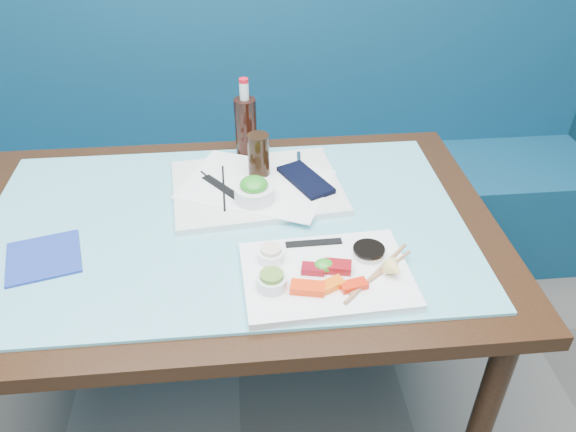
{
  "coord_description": "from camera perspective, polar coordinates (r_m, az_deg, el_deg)",
  "views": [
    {
      "loc": [
        0.05,
        0.29,
        1.61
      ],
      "look_at": [
        0.16,
        1.4,
        0.8
      ],
      "focal_mm": 35.0,
      "sensor_mm": 36.0,
      "label": 1
    }
  ],
  "objects": [
    {
      "name": "seaweed_bowl",
      "position": [
        1.48,
        -3.46,
        2.32
      ],
      "size": [
        0.11,
        0.11,
        0.04
      ],
      "primitive_type": "cylinder",
      "rotation": [
        0.0,
        0.0,
        0.01
      ],
      "color": "white",
      "rests_on": "serving_tray"
    },
    {
      "name": "blue_napkin",
      "position": [
        1.44,
        -23.57,
        -3.88
      ],
      "size": [
        0.2,
        0.2,
        0.01
      ],
      "primitive_type": "cube",
      "rotation": [
        0.0,
        0.0,
        0.26
      ],
      "color": "navy",
      "rests_on": "glass_top"
    },
    {
      "name": "cola_bottle_body",
      "position": [
        1.68,
        -4.3,
        8.87
      ],
      "size": [
        0.08,
        0.08,
        0.18
      ],
      "primitive_type": "cylinder",
      "rotation": [
        0.0,
        0.0,
        -0.21
      ],
      "color": "black",
      "rests_on": "glass_top"
    },
    {
      "name": "chopstick_sleeve",
      "position": [
        1.33,
        2.63,
        -2.74
      ],
      "size": [
        0.14,
        0.02,
        0.0
      ],
      "primitive_type": "cube",
      "rotation": [
        0.0,
        0.0,
        0.02
      ],
      "color": "black",
      "rests_on": "sashimi_plate"
    },
    {
      "name": "cola_glass",
      "position": [
        1.57,
        -3.0,
        6.21
      ],
      "size": [
        0.07,
        0.07,
        0.12
      ],
      "primitive_type": "cylinder",
      "rotation": [
        0.0,
        0.0,
        -0.11
      ],
      "color": "black",
      "rests_on": "serving_tray"
    },
    {
      "name": "navy_pouch",
      "position": [
        1.56,
        1.77,
        3.69
      ],
      "size": [
        0.15,
        0.2,
        0.01
      ],
      "primitive_type": "cube",
      "rotation": [
        0.0,
        0.0,
        0.45
      ],
      "color": "black",
      "rests_on": "serving_tray"
    },
    {
      "name": "black_chopstick_b",
      "position": [
        1.54,
        -6.56,
        2.91
      ],
      "size": [
        0.01,
        0.22,
        0.01
      ],
      "primitive_type": "cylinder",
      "rotation": [
        1.57,
        0.0,
        0.02
      ],
      "color": "black",
      "rests_on": "serving_tray"
    },
    {
      "name": "wasabi_fill",
      "position": [
        1.2,
        -1.67,
        -6.05
      ],
      "size": [
        0.07,
        0.07,
        0.01
      ],
      "primitive_type": "cylinder",
      "rotation": [
        0.0,
        0.0,
        0.43
      ],
      "color": "#588C2D",
      "rests_on": "ramekin_wasabi"
    },
    {
      "name": "soy_fill",
      "position": [
        1.3,
        8.22,
        -3.36
      ],
      "size": [
        0.1,
        0.1,
        0.01
      ],
      "primitive_type": "cylinder",
      "rotation": [
        0.0,
        0.0,
        0.36
      ],
      "color": "black",
      "rests_on": "soy_dish"
    },
    {
      "name": "salmon_right",
      "position": [
        1.22,
        6.69,
        -7.01
      ],
      "size": [
        0.06,
        0.04,
        0.01
      ],
      "primitive_type": "cube",
      "rotation": [
        0.0,
        0.0,
        0.24
      ],
      "color": "red",
      "rests_on": "sashimi_plate"
    },
    {
      "name": "cola_bottle_cap",
      "position": [
        1.62,
        -4.53,
        13.56
      ],
      "size": [
        0.03,
        0.03,
        0.01
      ],
      "primitive_type": "cylinder",
      "rotation": [
        0.0,
        0.0,
        -0.18
      ],
      "color": "red",
      "rests_on": "cola_bottle_neck"
    },
    {
      "name": "wooden_chopstick_a",
      "position": [
        1.26,
        9.02,
        -5.66
      ],
      "size": [
        0.18,
        0.18,
        0.01
      ],
      "primitive_type": "cylinder",
      "rotation": [
        1.57,
        0.0,
        -0.78
      ],
      "color": "#9A6E48",
      "rests_on": "sashimi_plate"
    },
    {
      "name": "salmon_mid",
      "position": [
        1.22,
        4.32,
        -7.02
      ],
      "size": [
        0.07,
        0.05,
        0.02
      ],
      "primitive_type": "cube",
      "rotation": [
        0.0,
        0.0,
        0.44
      ],
      "color": "#FF5F0A",
      "rests_on": "sashimi_plate"
    },
    {
      "name": "soy_dish",
      "position": [
        1.31,
        8.18,
        -3.72
      ],
      "size": [
        0.08,
        0.08,
        0.01
      ],
      "primitive_type": "cylinder",
      "rotation": [
        0.0,
        0.0,
        -0.13
      ],
      "color": "silver",
      "rests_on": "sashimi_plate"
    },
    {
      "name": "wooden_chopstick_b",
      "position": [
        1.27,
        9.45,
        -5.65
      ],
      "size": [
        0.17,
        0.13,
        0.01
      ],
      "primitive_type": "cylinder",
      "rotation": [
        1.57,
        0.0,
        -0.91
      ],
      "color": "#A16C4B",
      "rests_on": "sashimi_plate"
    },
    {
      "name": "seaweed_salad",
      "position": [
        1.46,
        -3.5,
        3.22
      ],
      "size": [
        0.08,
        0.08,
        0.04
      ],
      "primitive_type": "ellipsoid",
      "rotation": [
        0.0,
        0.0,
        0.13
      ],
      "color": "#278D20",
      "rests_on": "seaweed_bowl"
    },
    {
      "name": "glass_top",
      "position": [
        1.45,
        -6.45,
        -0.75
      ],
      "size": [
        1.22,
        0.76,
        0.01
      ],
      "primitive_type": "cube",
      "color": "#62B7C5",
      "rests_on": "dining_table"
    },
    {
      "name": "ginger_fill",
      "position": [
        1.27,
        -1.74,
        -3.41
      ],
      "size": [
        0.06,
        0.06,
        0.01
      ],
      "primitive_type": "cylinder",
      "rotation": [
        0.0,
        0.0,
        0.39
      ],
      "color": "beige",
      "rests_on": "ramekin_ginger"
    },
    {
      "name": "seaweed_garnish",
      "position": [
        1.26,
        3.68,
        -5.02
      ],
      "size": [
        0.06,
        0.06,
        0.02
      ],
      "primitive_type": "ellipsoid",
      "rotation": [
        0.0,
        0.0,
        0.38
      ],
      "color": "#2D8E20",
      "rests_on": "sashimi_plate"
    },
    {
      "name": "dining_table",
      "position": [
        1.5,
        -6.23,
        -3.43
      ],
      "size": [
        1.4,
        0.9,
        0.75
      ],
      "color": "black",
      "rests_on": "ground"
    },
    {
      "name": "booth_bench",
      "position": [
        2.35,
        -5.94,
        3.97
      ],
      "size": [
        3.0,
        0.56,
        1.17
      ],
      "color": "navy",
      "rests_on": "ground"
    },
    {
      "name": "lemon_wedge",
      "position": [
        1.25,
        10.81,
        -5.38
      ],
      "size": [
        0.06,
        0.05,
        0.04
      ],
      "primitive_type": "cone",
      "rotation": [
        1.57,
        0.0,
        0.51
      ],
      "color": "#F8DB75",
      "rests_on": "sashimi_plate"
    },
    {
      "name": "paper_placemat",
      "position": [
        1.55,
        -3.19,
        3.25
      ],
      "size": [
        0.46,
        0.4,
        0.0
      ],
      "primitive_type": "cube",
      "rotation": [
        0.0,
        0.0,
        -0.41
      ],
      "color": "white",
      "rests_on": "serving_tray"
    },
    {
      "name": "tray_sleeve",
      "position": [
        1.54,
        -6.7,
        2.88
      ],
      "size": [
        0.12,
        0.14,
        0.0
      ],
      "primitive_type": "cube",
      "rotation": [
        0.0,
        0.0,
        0.65
      ],
      "color": "black",
      "rests_on": "serving_tray"
    },
    {
      "name": "tuna_right",
      "position": [
        1.26,
        5.06,
        -5.17
      ],
      "size": [
        0.07,
        0.05,
        0.02
      ],
      "primitive_type": "cube",
      "rotation": [
        0.0,
        0.0,
        -0.23
      ],
      "color": "maroon",
      "rests_on": "sashimi_plate"
    },
    {
      "name": "black_chopstick_a",
      "position": [
        1.54,
        -6.85,
        2.89
      ],
      "size": [
        0.12,
        0.18,
        0.01
      ],
      "primitive_type": "cylinder",
      "rotation": [
        1.57,
        0.0,
        0.56
      ],
      "color": "black",
      "rests_on": "serving_tray"
    },
    {
      "name": "serving_tray",
      "position": [
        1.56,
        -3.18,
        2.95
      ],
      "size": [
        0.49,
        0.38,
        0.02
      ],
      "primitive_type": "cube",
      "rotation": [
        0.0,
        0.0,
        0.1
      ],
      "color": "silver",
      "rests_on": "glass_top"
    },
    {
      "name": "fork",
      "position": [
        1.65,
        1.12,
        5.59
      ],
      "size": [
        0.02,
        0.1,
        0.01
      ],
      "primitive_type": "cylinder",
      "rotation": [
        1.57,
        0.0,
        -0.08
      ],
      "color": "silver",
      "rests_on": "serving_tray"
    },
    {
      "name": "cola_bottle_neck",
      "position": [
        1.63,
        -4.48,
        12.54
      ],
      "size": [
        0.04,
        0.04,
        0.05
      ],
      "primitive_type": "cylinder",
      "rotation": [
        0.0,
        0.0,
        0.42
      ],
      "color": "silver",
      "rests_on": "cola_bottle_body"
    },
    {
      "name": "sashimi_plate",
      "position": [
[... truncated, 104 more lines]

